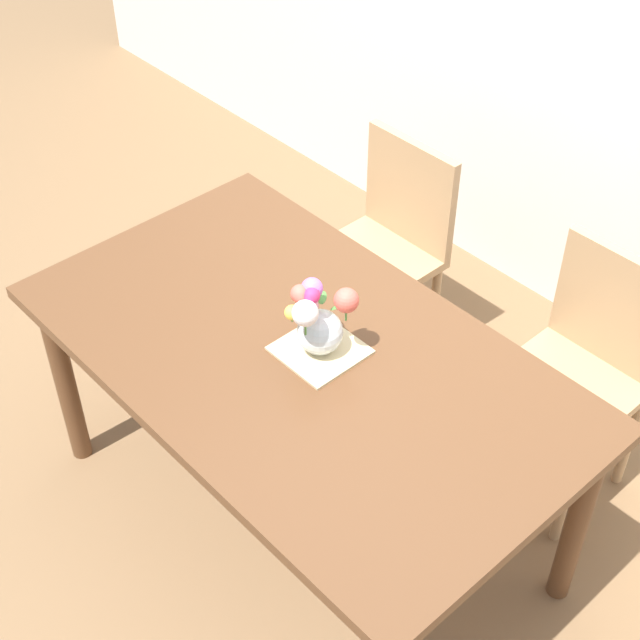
{
  "coord_description": "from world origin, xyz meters",
  "views": [
    {
      "loc": [
        1.5,
        -1.29,
        2.65
      ],
      "look_at": [
        0.03,
        0.04,
        0.9
      ],
      "focal_mm": 52.93,
      "sensor_mm": 36.0,
      "label": 1
    }
  ],
  "objects": [
    {
      "name": "ground_plane",
      "position": [
        0.0,
        0.0,
        0.0
      ],
      "size": [
        12.0,
        12.0,
        0.0
      ],
      "primitive_type": "plane",
      "color": "brown"
    },
    {
      "name": "dining_table",
      "position": [
        0.0,
        0.0,
        0.69
      ],
      "size": [
        1.68,
        0.98,
        0.78
      ],
      "color": "brown",
      "rests_on": "ground_plane"
    },
    {
      "name": "chair_left",
      "position": [
        -0.45,
        0.83,
        0.52
      ],
      "size": [
        0.42,
        0.42,
        0.9
      ],
      "rotation": [
        0.0,
        0.0,
        3.14
      ],
      "color": "tan",
      "rests_on": "ground_plane"
    },
    {
      "name": "chair_right",
      "position": [
        0.45,
        0.83,
        0.52
      ],
      "size": [
        0.42,
        0.42,
        0.9
      ],
      "rotation": [
        0.0,
        0.0,
        3.14
      ],
      "color": "tan",
      "rests_on": "ground_plane"
    },
    {
      "name": "placemat",
      "position": [
        0.03,
        0.04,
        0.78
      ],
      "size": [
        0.23,
        0.23,
        0.01
      ],
      "primitive_type": "cube",
      "color": "#CCB789",
      "rests_on": "dining_table"
    },
    {
      "name": "flower_vase",
      "position": [
        0.03,
        0.04,
        0.9
      ],
      "size": [
        0.18,
        0.21,
        0.25
      ],
      "color": "silver",
      "rests_on": "placemat"
    }
  ]
}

